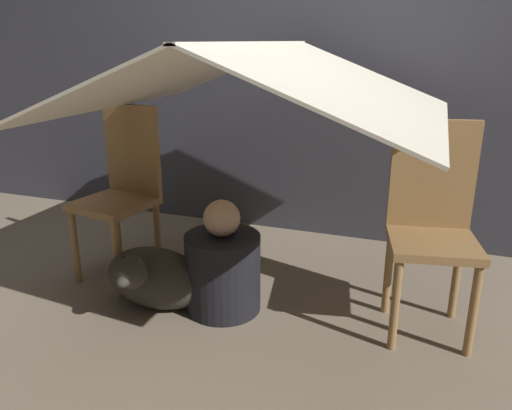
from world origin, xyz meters
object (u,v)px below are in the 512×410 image
Objects in this scene: chair_left at (122,187)px; person_front at (223,268)px; dog at (154,277)px; chair_right at (432,222)px.

chair_left reaches higher than person_front.
dog is at bearing -160.50° from person_front.
chair_left and chair_right have the same top height.
person_front is at bearing -5.08° from chair_left.
chair_left is at bearing 164.46° from person_front.
chair_left is 0.73m from person_front.
dog is (-1.21, -0.29, -0.33)m from chair_right.
chair_right is 0.97m from person_front.
chair_right is at bearing 13.46° from dog.
chair_left is at bearing 169.04° from chair_right.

